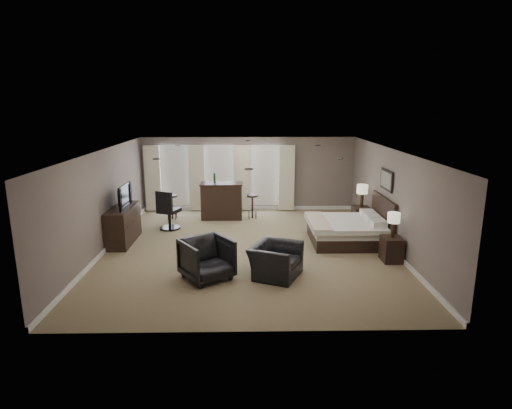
{
  "coord_description": "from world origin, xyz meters",
  "views": [
    {
      "loc": [
        -0.02,
        -10.78,
        3.77
      ],
      "look_at": [
        0.2,
        0.4,
        1.1
      ],
      "focal_mm": 30.0,
      "sensor_mm": 36.0,
      "label": 1
    }
  ],
  "objects_px": {
    "nightstand_near": "(391,249)",
    "desk_chair": "(169,209)",
    "bed": "(343,220)",
    "armchair_far": "(207,257)",
    "dresser": "(123,225)",
    "lamp_near": "(393,225)",
    "lamp_far": "(362,196)",
    "bar_counter": "(222,201)",
    "armchair_near": "(276,255)",
    "nightstand_far": "(361,217)",
    "bar_stool_right": "(252,206)",
    "tv": "(122,205)",
    "bar_stool_left": "(172,207)"
  },
  "relations": [
    {
      "from": "bar_counter",
      "to": "bar_stool_right",
      "type": "bearing_deg",
      "value": 1.14
    },
    {
      "from": "dresser",
      "to": "armchair_near",
      "type": "distance_m",
      "value": 4.72
    },
    {
      "from": "bed",
      "to": "dresser",
      "type": "bearing_deg",
      "value": 178.72
    },
    {
      "from": "nightstand_near",
      "to": "lamp_near",
      "type": "height_order",
      "value": "lamp_near"
    },
    {
      "from": "bed",
      "to": "armchair_far",
      "type": "bearing_deg",
      "value": -145.16
    },
    {
      "from": "bed",
      "to": "desk_chair",
      "type": "height_order",
      "value": "bed"
    },
    {
      "from": "lamp_far",
      "to": "bar_stool_right",
      "type": "xyz_separation_m",
      "value": [
        -3.34,
        1.17,
        -0.6
      ]
    },
    {
      "from": "armchair_far",
      "to": "bar_stool_left",
      "type": "height_order",
      "value": "armchair_far"
    },
    {
      "from": "lamp_far",
      "to": "bar_counter",
      "type": "distance_m",
      "value": 4.52
    },
    {
      "from": "armchair_near",
      "to": "desk_chair",
      "type": "xyz_separation_m",
      "value": [
        -3.0,
        3.71,
        0.12
      ]
    },
    {
      "from": "tv",
      "to": "bar_stool_right",
      "type": "xyz_separation_m",
      "value": [
        3.58,
        2.48,
        -0.67
      ]
    },
    {
      "from": "nightstand_far",
      "to": "armchair_far",
      "type": "relative_size",
      "value": 0.65
    },
    {
      "from": "nightstand_near",
      "to": "lamp_far",
      "type": "distance_m",
      "value": 2.98
    },
    {
      "from": "nightstand_far",
      "to": "dresser",
      "type": "relative_size",
      "value": 0.38
    },
    {
      "from": "dresser",
      "to": "bar_stool_left",
      "type": "relative_size",
      "value": 2.1
    },
    {
      "from": "armchair_far",
      "to": "desk_chair",
      "type": "distance_m",
      "value": 4.11
    },
    {
      "from": "bed",
      "to": "armchair_far",
      "type": "height_order",
      "value": "bed"
    },
    {
      "from": "lamp_near",
      "to": "bar_stool_right",
      "type": "bearing_deg",
      "value": 129.38
    },
    {
      "from": "lamp_near",
      "to": "bar_stool_right",
      "type": "relative_size",
      "value": 0.78
    },
    {
      "from": "bed",
      "to": "nightstand_near",
      "type": "distance_m",
      "value": 1.73
    },
    {
      "from": "desk_chair",
      "to": "lamp_far",
      "type": "bearing_deg",
      "value": -157.67
    },
    {
      "from": "bed",
      "to": "desk_chair",
      "type": "xyz_separation_m",
      "value": [
        -4.99,
        1.4,
        -0.03
      ]
    },
    {
      "from": "lamp_near",
      "to": "bar_counter",
      "type": "bearing_deg",
      "value": 137.1
    },
    {
      "from": "tv",
      "to": "armchair_far",
      "type": "xyz_separation_m",
      "value": [
        2.53,
        -2.57,
        -0.57
      ]
    },
    {
      "from": "nightstand_far",
      "to": "armchair_near",
      "type": "height_order",
      "value": "armchair_near"
    },
    {
      "from": "bar_counter",
      "to": "desk_chair",
      "type": "relative_size",
      "value": 1.14
    },
    {
      "from": "bed",
      "to": "nightstand_near",
      "type": "xyz_separation_m",
      "value": [
        0.89,
        -1.45,
        -0.34
      ]
    },
    {
      "from": "nightstand_near",
      "to": "dresser",
      "type": "height_order",
      "value": "dresser"
    },
    {
      "from": "lamp_far",
      "to": "desk_chair",
      "type": "xyz_separation_m",
      "value": [
        -5.88,
        -0.05,
        -0.39
      ]
    },
    {
      "from": "armchair_near",
      "to": "bar_stool_right",
      "type": "height_order",
      "value": "armchair_near"
    },
    {
      "from": "nightstand_near",
      "to": "bed",
      "type": "bearing_deg",
      "value": 121.54
    },
    {
      "from": "bar_stool_right",
      "to": "desk_chair",
      "type": "relative_size",
      "value": 0.65
    },
    {
      "from": "lamp_far",
      "to": "bar_counter",
      "type": "bearing_deg",
      "value": 165.27
    },
    {
      "from": "bed",
      "to": "lamp_far",
      "type": "relative_size",
      "value": 2.89
    },
    {
      "from": "lamp_near",
      "to": "lamp_far",
      "type": "bearing_deg",
      "value": 90.0
    },
    {
      "from": "bed",
      "to": "tv",
      "type": "distance_m",
      "value": 6.05
    },
    {
      "from": "nightstand_far",
      "to": "armchair_far",
      "type": "xyz_separation_m",
      "value": [
        -4.39,
        -3.89,
        0.17
      ]
    },
    {
      "from": "lamp_far",
      "to": "armchair_far",
      "type": "distance_m",
      "value": 5.89
    },
    {
      "from": "lamp_far",
      "to": "armchair_near",
      "type": "bearing_deg",
      "value": -127.41
    },
    {
      "from": "nightstand_near",
      "to": "dresser",
      "type": "distance_m",
      "value": 7.1
    },
    {
      "from": "armchair_far",
      "to": "nightstand_far",
      "type": "bearing_deg",
      "value": 6.99
    },
    {
      "from": "nightstand_far",
      "to": "bar_stool_right",
      "type": "height_order",
      "value": "bar_stool_right"
    },
    {
      "from": "bar_counter",
      "to": "lamp_far",
      "type": "bearing_deg",
      "value": -14.73
    },
    {
      "from": "nightstand_near",
      "to": "desk_chair",
      "type": "height_order",
      "value": "desk_chair"
    },
    {
      "from": "lamp_near",
      "to": "armchair_far",
      "type": "xyz_separation_m",
      "value": [
        -4.39,
        -0.99,
        -0.41
      ]
    },
    {
      "from": "lamp_near",
      "to": "dresser",
      "type": "bearing_deg",
      "value": 167.11
    },
    {
      "from": "dresser",
      "to": "bed",
      "type": "bearing_deg",
      "value": -1.28
    },
    {
      "from": "lamp_near",
      "to": "bed",
      "type": "bearing_deg",
      "value": 121.54
    },
    {
      "from": "desk_chair",
      "to": "tv",
      "type": "bearing_deg",
      "value": 72.4
    },
    {
      "from": "desk_chair",
      "to": "bar_counter",
      "type": "bearing_deg",
      "value": -120.1
    }
  ]
}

